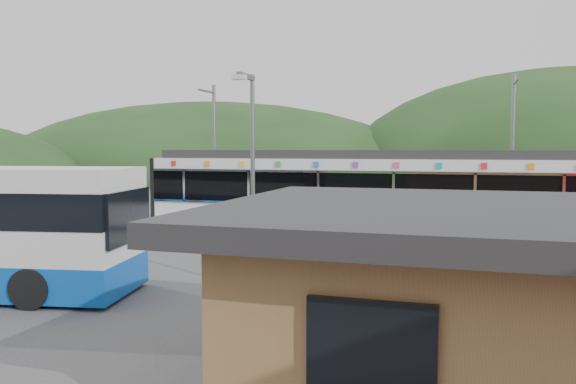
# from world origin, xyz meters

# --- Properties ---
(ground) EXTENTS (120.00, 120.00, 0.00)m
(ground) POSITION_xyz_m (0.00, 0.00, 0.00)
(ground) COLOR #4C4C4F
(ground) RESTS_ON ground
(hills) EXTENTS (146.00, 149.00, 26.00)m
(hills) POSITION_xyz_m (6.19, 5.29, 0.00)
(hills) COLOR #1E3D19
(hills) RESTS_ON ground
(platform) EXTENTS (26.00, 3.20, 0.30)m
(platform) POSITION_xyz_m (0.00, 3.30, 0.15)
(platform) COLOR #9E9E99
(platform) RESTS_ON ground
(yellow_line) EXTENTS (26.00, 0.10, 0.01)m
(yellow_line) POSITION_xyz_m (0.00, 2.00, 0.30)
(yellow_line) COLOR yellow
(yellow_line) RESTS_ON platform
(train) EXTENTS (20.44, 3.01, 3.74)m
(train) POSITION_xyz_m (1.94, 6.00, 2.06)
(train) COLOR black
(train) RESTS_ON ground
(catenary_mast_west) EXTENTS (0.18, 1.80, 7.00)m
(catenary_mast_west) POSITION_xyz_m (-7.00, 8.56, 3.65)
(catenary_mast_west) COLOR slate
(catenary_mast_west) RESTS_ON ground
(catenary_mast_east) EXTENTS (0.18, 1.80, 7.00)m
(catenary_mast_east) POSITION_xyz_m (7.00, 8.56, 3.65)
(catenary_mast_east) COLOR slate
(catenary_mast_east) RESTS_ON ground
(station_shelter) EXTENTS (9.20, 6.20, 3.00)m
(station_shelter) POSITION_xyz_m (6.00, -9.01, 1.55)
(station_shelter) COLOR olive
(station_shelter) RESTS_ON ground
(lamp_post) EXTENTS (0.35, 1.02, 5.77)m
(lamp_post) POSITION_xyz_m (-0.45, -3.41, 3.45)
(lamp_post) COLOR slate
(lamp_post) RESTS_ON ground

